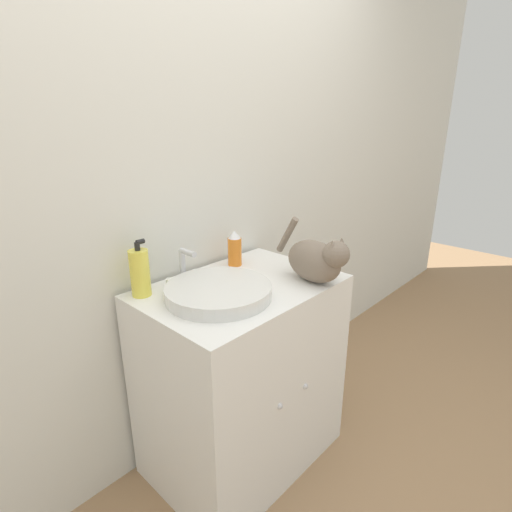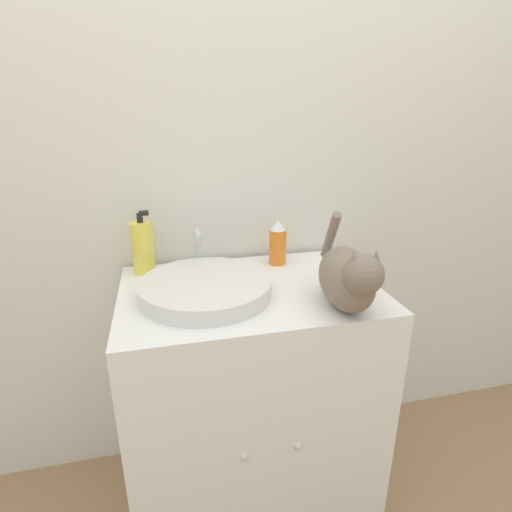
# 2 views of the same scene
# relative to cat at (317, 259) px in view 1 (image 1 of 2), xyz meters

# --- Properties ---
(ground_plane) EXTENTS (8.00, 8.00, 0.00)m
(ground_plane) POSITION_rel_cat_xyz_m (-0.23, -0.08, -0.95)
(ground_plane) COLOR #997551
(wall_back) EXTENTS (6.00, 0.05, 2.50)m
(wall_back) POSITION_rel_cat_xyz_m (-0.23, 0.52, 0.30)
(wall_back) COLOR silver
(wall_back) RESTS_ON ground_plane
(vanity_cabinet) EXTENTS (0.80, 0.57, 0.86)m
(vanity_cabinet) POSITION_rel_cat_xyz_m (-0.23, 0.20, -0.53)
(vanity_cabinet) COLOR white
(vanity_cabinet) RESTS_ON ground_plane
(sink_basin) EXTENTS (0.40, 0.40, 0.05)m
(sink_basin) POSITION_rel_cat_xyz_m (-0.37, 0.18, -0.07)
(sink_basin) COLOR silver
(sink_basin) RESTS_ON vanity_cabinet
(faucet) EXTENTS (0.16, 0.10, 0.15)m
(faucet) POSITION_rel_cat_xyz_m (-0.37, 0.38, -0.03)
(faucet) COLOR silver
(faucet) RESTS_ON vanity_cabinet
(cat) EXTENTS (0.16, 0.37, 0.25)m
(cat) POSITION_rel_cat_xyz_m (0.00, 0.00, 0.00)
(cat) COLOR #7A6B5B
(cat) RESTS_ON vanity_cabinet
(soap_bottle) EXTENTS (0.07, 0.07, 0.22)m
(soap_bottle) POSITION_rel_cat_xyz_m (-0.55, 0.41, -0.01)
(soap_bottle) COLOR #EADB4C
(soap_bottle) RESTS_ON vanity_cabinet
(spray_bottle) EXTENTS (0.06, 0.06, 0.16)m
(spray_bottle) POSITION_rel_cat_xyz_m (-0.09, 0.38, -0.02)
(spray_bottle) COLOR orange
(spray_bottle) RESTS_ON vanity_cabinet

